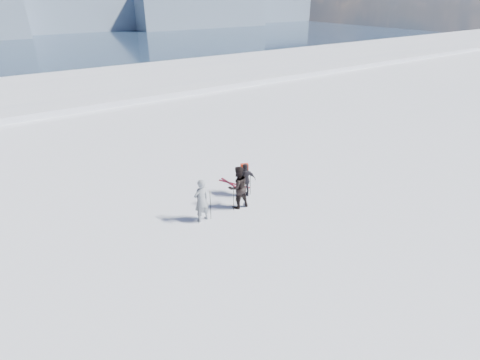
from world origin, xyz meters
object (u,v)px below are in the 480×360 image
Objects in this scene: skier_dark at (238,187)px; skier_grey at (201,201)px; skis_loose at (233,184)px; skier_pack at (246,180)px.

skier_grey is at bearing 6.32° from skier_dark.
skis_loose is (2.75, 1.92, -0.90)m from skier_grey.
skier_grey is at bearing -145.11° from skis_loose.
skier_dark is at bearing 60.55° from skier_pack.
skier_pack is at bearing -138.57° from skier_dark.
skier_grey is 1.79m from skier_dark.
skier_pack is 0.93× the size of skis_loose.
skier_grey is 1.16× the size of skier_pack.
skier_grey is at bearing 38.18° from skier_pack.
skier_grey is 2.71m from skier_pack.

